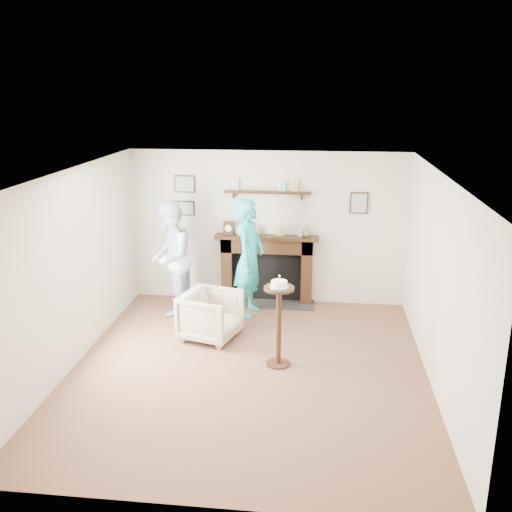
# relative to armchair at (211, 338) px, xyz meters

# --- Properties ---
(ground) EXTENTS (5.00, 5.00, 0.00)m
(ground) POSITION_rel_armchair_xyz_m (0.65, -0.89, 0.00)
(ground) COLOR brown
(ground) RESTS_ON ground
(room_shell) EXTENTS (4.54, 5.02, 2.52)m
(room_shell) POSITION_rel_armchair_xyz_m (0.65, -0.20, 1.62)
(room_shell) COLOR beige
(room_shell) RESTS_ON ground
(armchair) EXTENTS (0.93, 0.92, 0.69)m
(armchair) POSITION_rel_armchair_xyz_m (0.00, 0.00, 0.00)
(armchair) COLOR tan
(armchair) RESTS_ON ground
(man) EXTENTS (0.70, 0.89, 1.81)m
(man) POSITION_rel_armchair_xyz_m (-0.81, 0.92, 0.00)
(man) COLOR #CBE4FF
(man) RESTS_ON ground
(woman) EXTENTS (0.56, 0.75, 1.85)m
(woman) POSITION_rel_armchair_xyz_m (0.43, 0.96, 0.00)
(woman) COLOR #1EAA98
(woman) RESTS_ON ground
(pedestal_table) EXTENTS (0.38, 0.38, 1.23)m
(pedestal_table) POSITION_rel_armchair_xyz_m (1.02, -0.70, 0.75)
(pedestal_table) COLOR black
(pedestal_table) RESTS_ON ground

